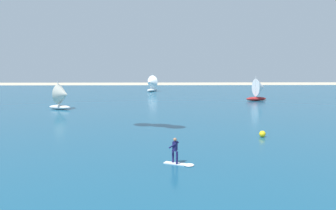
% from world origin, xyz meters
% --- Properties ---
extents(ocean, '(160.00, 90.00, 0.10)m').
position_xyz_m(ocean, '(0.00, 50.21, 0.05)').
color(ocean, navy).
rests_on(ocean, ground).
extents(kitesurfer, '(2.01, 1.31, 1.67)m').
position_xyz_m(kitesurfer, '(0.74, 18.54, 0.70)').
color(kitesurfer, white).
rests_on(kitesurfer, ocean).
extents(sailboat_anchored_offshore, '(3.42, 3.02, 3.84)m').
position_xyz_m(sailboat_anchored_offshore, '(-13.74, 44.24, 1.86)').
color(sailboat_anchored_offshore, silver).
rests_on(sailboat_anchored_offshore, ocean).
extents(sailboat_center_horizon, '(3.35, 3.57, 3.96)m').
position_xyz_m(sailboat_center_horizon, '(-2.60, 73.29, 1.92)').
color(sailboat_center_horizon, white).
rests_on(sailboat_center_horizon, ocean).
extents(sailboat_mid_left, '(3.66, 3.17, 4.16)m').
position_xyz_m(sailboat_mid_left, '(16.13, 54.66, 2.01)').
color(sailboat_mid_left, maroon).
rests_on(sailboat_mid_left, ocean).
extents(marker_buoy, '(0.55, 0.55, 0.55)m').
position_xyz_m(marker_buoy, '(8.36, 26.29, 0.38)').
color(marker_buoy, yellow).
rests_on(marker_buoy, ocean).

